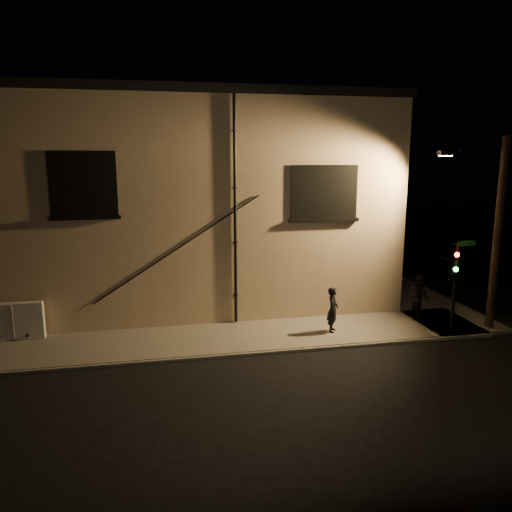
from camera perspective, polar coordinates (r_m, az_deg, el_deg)
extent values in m
plane|color=black|center=(16.88, 5.50, -10.70)|extent=(90.00, 90.00, 0.00)
cube|color=#67625C|center=(17.67, -5.43, -9.46)|extent=(20.00, 3.00, 0.12)
cube|color=#67625C|center=(26.27, 14.02, -2.77)|extent=(3.00, 16.00, 0.12)
cube|color=#C9AE90|center=(24.08, -7.57, 6.33)|extent=(16.00, 12.00, 8.50)
cube|color=black|center=(24.10, -7.85, 16.81)|extent=(16.20, 12.20, 0.30)
cube|color=black|center=(18.09, -19.11, 7.81)|extent=(2.20, 0.10, 2.20)
cube|color=black|center=(18.10, -19.10, 7.81)|extent=(1.98, 0.05, 1.98)
cube|color=black|center=(19.03, 7.80, 7.27)|extent=(2.60, 0.10, 2.00)
cube|color=#A5B28C|center=(19.04, 7.78, 7.27)|extent=(2.38, 0.05, 1.78)
cylinder|color=black|center=(18.20, -2.40, 4.99)|extent=(0.11, 0.11, 8.30)
cylinder|color=black|center=(18.21, -9.23, 0.69)|extent=(5.96, 0.04, 3.75)
cylinder|color=black|center=(18.20, -8.86, 0.89)|extent=(5.96, 0.04, 3.75)
cube|color=silver|center=(19.13, -25.95, -6.72)|extent=(1.97, 0.33, 1.29)
imported|color=black|center=(18.14, 8.76, -6.08)|extent=(0.62, 0.70, 1.62)
imported|color=black|center=(20.33, 18.16, -4.43)|extent=(0.68, 0.86, 1.74)
cylinder|color=black|center=(19.33, 21.73, -3.38)|extent=(0.12, 0.12, 3.12)
imported|color=black|center=(18.96, 21.51, -1.58)|extent=(0.68, 1.92, 0.76)
sphere|color=#FF140C|center=(18.70, 22.00, 0.13)|extent=(0.17, 0.17, 0.17)
sphere|color=#14FF3F|center=(18.80, 21.88, -1.42)|extent=(0.17, 0.17, 0.17)
cube|color=#0C4C1E|center=(19.20, 22.95, 1.34)|extent=(0.70, 0.03, 0.18)
cylinder|color=black|center=(19.76, 25.88, 2.02)|extent=(0.29, 0.29, 7.02)
cylinder|color=black|center=(19.53, 23.77, 11.02)|extent=(1.78, 0.97, 0.10)
cube|color=black|center=(19.55, 20.86, 10.95)|extent=(0.55, 0.28, 0.18)
cube|color=#FFC672|center=(19.55, 20.84, 10.66)|extent=(0.42, 0.20, 0.04)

